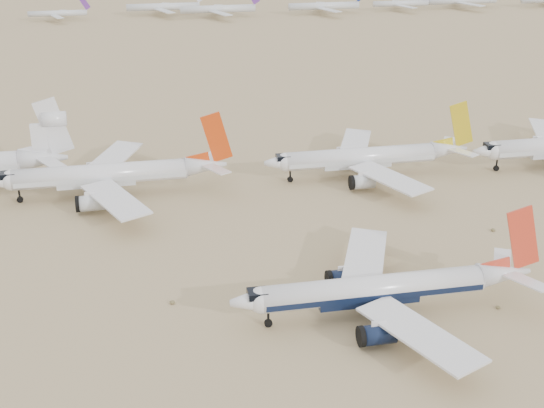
# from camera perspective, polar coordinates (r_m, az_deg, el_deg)

# --- Properties ---
(ground) EXTENTS (7000.00, 7000.00, 0.00)m
(ground) POSITION_cam_1_polar(r_m,az_deg,el_deg) (126.79, 7.03, -9.31)
(ground) COLOR #907854
(ground) RESTS_ON ground
(main_airliner) EXTENTS (51.06, 49.87, 18.02)m
(main_airliner) POSITION_cam_1_polar(r_m,az_deg,el_deg) (128.79, 8.63, -6.29)
(main_airliner) COLOR silver
(main_airliner) RESTS_ON ground
(row2_gold_tail) EXTENTS (50.66, 49.54, 18.04)m
(row2_gold_tail) POSITION_cam_1_polar(r_m,az_deg,el_deg) (188.76, 7.31, 3.52)
(row2_gold_tail) COLOR silver
(row2_gold_tail) RESTS_ON ground
(row2_orange_tail) EXTENTS (53.00, 51.84, 18.90)m
(row2_orange_tail) POSITION_cam_1_polar(r_m,az_deg,el_deg) (179.10, -12.02, 2.20)
(row2_orange_tail) COLOR silver
(row2_orange_tail) RESTS_ON ground
(distant_storage_row) EXTENTS (570.26, 58.97, 14.99)m
(distant_storage_row) POSITION_cam_1_polar(r_m,az_deg,el_deg) (428.01, -4.82, 14.48)
(distant_storage_row) COLOR silver
(distant_storage_row) RESTS_ON ground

